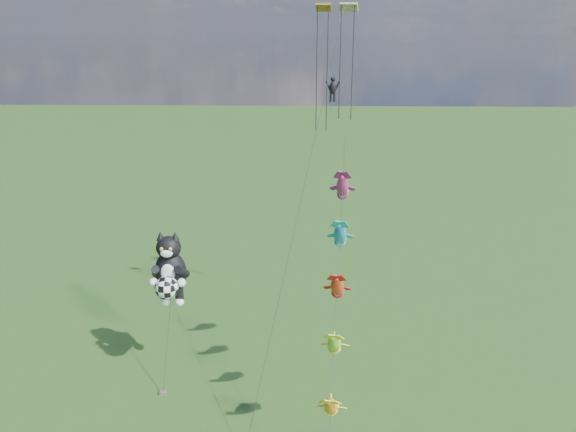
{
  "coord_description": "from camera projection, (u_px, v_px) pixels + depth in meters",
  "views": [
    {
      "loc": [
        13.16,
        -25.03,
        22.49
      ],
      "look_at": [
        12.13,
        11.48,
        10.31
      ],
      "focal_mm": 35.0,
      "sensor_mm": 36.0,
      "label": 1
    }
  ],
  "objects": [
    {
      "name": "cat_kite_rig",
      "position": [
        169.0,
        271.0,
        36.54
      ],
      "size": [
        2.39,
        4.1,
        10.18
      ],
      "rotation": [
        0.0,
        0.0,
        -0.1
      ],
      "color": "brown",
      "rests_on": "ground"
    },
    {
      "name": "fish_windsock_rig",
      "position": [
        337.0,
        288.0,
        30.69
      ],
      "size": [
        1.96,
        15.9,
        16.13
      ],
      "rotation": [
        0.0,
        0.0,
        0.22
      ],
      "color": "brown",
      "rests_on": "ground"
    },
    {
      "name": "parafoil_rig",
      "position": [
        332.0,
        77.0,
        37.93
      ],
      "size": [
        7.02,
        16.62,
        25.42
      ],
      "rotation": [
        0.0,
        0.0,
        -0.28
      ],
      "color": "brown",
      "rests_on": "ground"
    }
  ]
}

